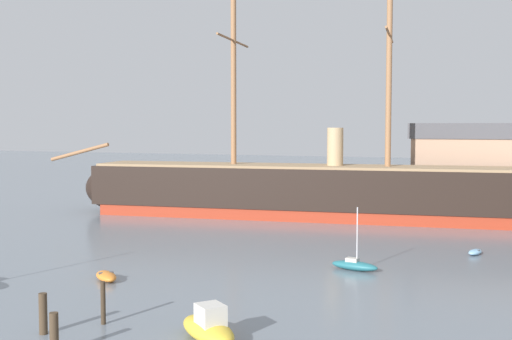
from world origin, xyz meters
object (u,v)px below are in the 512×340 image
object	(u,v)px
dinghy_near_centre	(106,276)
dinghy_distant_centre	(322,200)
tall_ship	(308,191)
mooring_piling_nearest	(54,333)
sailboat_mid_right	(354,265)
mooring_piling_right_pair	(43,314)
mooring_piling_left_pair	(103,303)
dinghy_alongside_stern	(475,252)
motorboat_foreground_right	(208,327)

from	to	relation	value
dinghy_near_centre	dinghy_distant_centre	world-z (taller)	dinghy_near_centre
tall_ship	mooring_piling_nearest	bearing A→B (deg)	-87.16
sailboat_mid_right	mooring_piling_right_pair	xyz separation A→B (m)	(-11.36, -20.28, 0.66)
dinghy_distant_centre	mooring_piling_nearest	xyz separation A→B (m)	(5.20, -63.29, 0.76)
mooring_piling_left_pair	mooring_piling_right_pair	xyz separation A→B (m)	(-1.87, -2.52, -0.10)
dinghy_alongside_stern	dinghy_distant_centre	bearing A→B (deg)	124.95
dinghy_alongside_stern	mooring_piling_right_pair	size ratio (longest dim) A/B	1.00
dinghy_near_centre	mooring_piling_right_pair	xyz separation A→B (m)	(3.70, -10.77, 0.74)
sailboat_mid_right	dinghy_alongside_stern	bearing A→B (deg)	49.69
mooring_piling_left_pair	dinghy_near_centre	bearing A→B (deg)	123.98
mooring_piling_nearest	mooring_piling_left_pair	bearing A→B (deg)	97.13
sailboat_mid_right	mooring_piling_nearest	size ratio (longest dim) A/B	2.38
dinghy_distant_centre	mooring_piling_nearest	distance (m)	63.50
tall_ship	sailboat_mid_right	size ratio (longest dim) A/B	13.12
tall_ship	dinghy_distant_centre	bearing A→B (deg)	100.13
motorboat_foreground_right	mooring_piling_nearest	xyz separation A→B (m)	(-5.79, -4.41, 0.32)
dinghy_distant_centre	mooring_piling_left_pair	world-z (taller)	mooring_piling_left_pair
dinghy_distant_centre	mooring_piling_right_pair	bearing A→B (deg)	-87.43
dinghy_alongside_stern	mooring_piling_nearest	xyz separation A→B (m)	(-16.81, -31.78, 0.75)
motorboat_foreground_right	mooring_piling_nearest	bearing A→B (deg)	-142.72
tall_ship	dinghy_distant_centre	world-z (taller)	tall_ship
tall_ship	mooring_piling_right_pair	distance (m)	45.16
tall_ship	mooring_piling_left_pair	xyz separation A→B (m)	(1.75, -42.59, -2.02)
mooring_piling_left_pair	dinghy_alongside_stern	bearing A→B (deg)	57.29
mooring_piling_left_pair	dinghy_distant_centre	bearing A→B (deg)	94.50
mooring_piling_right_pair	dinghy_distant_centre	bearing A→B (deg)	92.57
tall_ship	dinghy_alongside_stern	distance (m)	24.82
tall_ship	mooring_piling_nearest	world-z (taller)	tall_ship
mooring_piling_nearest	mooring_piling_left_pair	distance (m)	4.73
dinghy_distant_centre	mooring_piling_nearest	size ratio (longest dim) A/B	0.97
tall_ship	sailboat_mid_right	bearing A→B (deg)	-65.63
dinghy_near_centre	mooring_piling_right_pair	distance (m)	11.41
motorboat_foreground_right	dinghy_near_centre	world-z (taller)	motorboat_foreground_right
mooring_piling_nearest	sailboat_mid_right	bearing A→B (deg)	68.38
motorboat_foreground_right	dinghy_near_centre	size ratio (longest dim) A/B	1.64
sailboat_mid_right	dinghy_distant_centre	bearing A→B (deg)	109.06
dinghy_distant_centre	motorboat_foreground_right	bearing A→B (deg)	-79.43
dinghy_near_centre	mooring_piling_nearest	distance (m)	14.35
sailboat_mid_right	dinghy_near_centre	bearing A→B (deg)	-147.71
mooring_piling_right_pair	mooring_piling_nearest	bearing A→B (deg)	-41.56
dinghy_alongside_stern	mooring_piling_nearest	size ratio (longest dim) A/B	1.07
dinghy_alongside_stern	mooring_piling_nearest	world-z (taller)	mooring_piling_nearest
dinghy_near_centre	tall_ship	bearing A→B (deg)	83.67
mooring_piling_nearest	motorboat_foreground_right	bearing A→B (deg)	37.28
dinghy_near_centre	mooring_piling_nearest	size ratio (longest dim) A/B	1.44
tall_ship	dinghy_distant_centre	xyz separation A→B (m)	(-2.86, 16.00, -2.95)
motorboat_foreground_right	mooring_piling_left_pair	bearing A→B (deg)	177.44
tall_ship	mooring_piling_left_pair	bearing A→B (deg)	-87.64
dinghy_near_centre	mooring_piling_left_pair	distance (m)	9.99
tall_ship	motorboat_foreground_right	bearing A→B (deg)	-79.26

